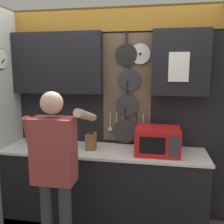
# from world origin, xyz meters

# --- Properties ---
(ground_plane) EXTENTS (14.00, 14.00, 0.00)m
(ground_plane) POSITION_xyz_m (0.00, 0.00, 0.00)
(ground_plane) COLOR brown
(base_cabinet_counter) EXTENTS (2.31, 0.59, 0.91)m
(base_cabinet_counter) POSITION_xyz_m (0.00, -0.00, 0.45)
(base_cabinet_counter) COLOR black
(base_cabinet_counter) RESTS_ON ground_plane
(back_wall_unit) EXTENTS (2.88, 0.22, 2.52)m
(back_wall_unit) POSITION_xyz_m (-0.02, 0.26, 1.54)
(back_wall_unit) COLOR black
(back_wall_unit) RESTS_ON ground_plane
(microwave) EXTENTS (0.47, 0.40, 0.29)m
(microwave) POSITION_xyz_m (0.61, -0.01, 1.05)
(microwave) COLOR red
(microwave) RESTS_ON base_cabinet_counter
(knife_block) EXTENTS (0.12, 0.16, 0.27)m
(knife_block) POSITION_xyz_m (-0.14, -0.01, 1.01)
(knife_block) COLOR brown
(knife_block) RESTS_ON base_cabinet_counter
(utensil_crock) EXTENTS (0.11, 0.11, 0.35)m
(utensil_crock) POSITION_xyz_m (-0.73, -0.01, 1.00)
(utensil_crock) COLOR white
(utensil_crock) RESTS_ON base_cabinet_counter
(person) EXTENTS (0.54, 0.64, 1.63)m
(person) POSITION_xyz_m (-0.31, -0.65, 0.97)
(person) COLOR #383842
(person) RESTS_ON ground_plane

